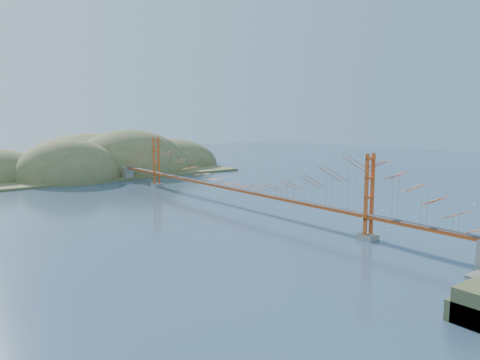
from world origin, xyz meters
TOP-DOWN VIEW (x-y plane):
  - ground at (0.00, 0.00)m, footprint 320.00×320.00m
  - bridge at (0.00, 0.18)m, footprint 2.20×94.40m
  - far_headlands at (2.21, 68.52)m, footprint 84.00×58.00m
  - sailboat_16 at (29.91, 18.45)m, footprint 0.54×0.54m
  - sailboat_7 at (24.18, 30.02)m, footprint 0.62×0.61m
  - sailboat_0 at (9.75, -21.73)m, footprint 0.48×0.58m
  - sailboat_8 at (40.29, 32.51)m, footprint 0.60×0.60m
  - sailboat_6 at (17.50, -20.22)m, footprint 0.69×0.69m
  - sailboat_9 at (49.28, 5.46)m, footprint 0.59×0.62m
  - sailboat_13 at (36.11, -27.14)m, footprint 0.64×0.64m
  - sailboat_2 at (21.54, -10.27)m, footprint 0.52×0.42m
  - sailboat_12 at (21.94, 37.98)m, footprint 0.55×0.45m
  - sailboat_11 at (46.49, 3.15)m, footprint 0.58×0.58m
  - sailboat_3 at (6.00, 12.39)m, footprint 0.51×0.51m
  - sailboat_5 at (38.49, -10.40)m, footprint 0.51×0.55m
  - sailboat_10 at (6.00, -29.07)m, footprint 0.54×0.59m
  - sailboat_1 at (18.40, 15.06)m, footprint 0.53×0.53m
  - sailboat_15 at (30.75, 28.61)m, footprint 0.50×0.61m
  - sailboat_14 at (26.34, 9.49)m, footprint 0.57×0.58m

SIDE VIEW (x-z plane):
  - ground at x=0.00m, z-range 0.00..0.00m
  - far_headlands at x=2.21m, z-range -12.50..12.50m
  - sailboat_1 at x=18.40m, z-range -0.15..0.41m
  - sailboat_3 at x=6.00m, z-range -0.15..0.43m
  - sailboat_16 at x=29.91m, z-range -0.15..0.43m
  - sailboat_11 at x=46.49m, z-range -0.16..0.45m
  - sailboat_2 at x=21.54m, z-range -0.16..0.45m
  - sailboat_5 at x=38.49m, z-range -0.17..0.45m
  - sailboat_12 at x=21.94m, z-range -0.18..0.47m
  - sailboat_14 at x=26.34m, z-range -0.18..0.48m
  - sailboat_8 at x=40.29m, z-range -0.18..0.48m
  - sailboat_10 at x=6.00m, z-range -0.18..0.48m
  - sailboat_0 at x=9.75m, z-range -0.19..0.49m
  - sailboat_9 at x=49.28m, z-range -0.19..0.50m
  - sailboat_7 at x=24.18m, z-range -0.20..0.50m
  - sailboat_13 at x=36.11m, z-range -0.20..0.50m
  - sailboat_15 at x=30.75m, z-range -0.20..0.51m
  - sailboat_6 at x=17.50m, z-range -0.21..0.52m
  - bridge at x=0.00m, z-range 1.01..13.01m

